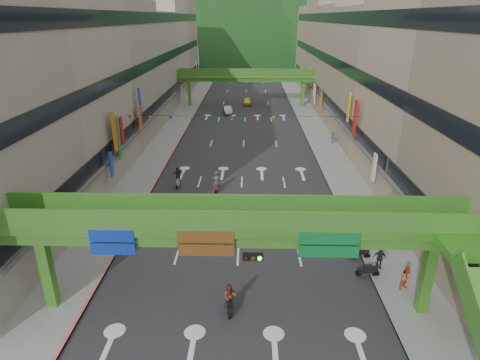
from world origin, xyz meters
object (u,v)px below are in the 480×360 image
object	(u,v)px
scooter_rider_near	(244,208)
scooter_rider_mid	(230,298)
pedestrian_red	(406,280)
overpass_near	(252,239)
car_yellow	(247,101)
car_silver	(227,110)

from	to	relation	value
scooter_rider_near	scooter_rider_mid	size ratio (longest dim) A/B	1.05
scooter_rider_near	pedestrian_red	distance (m)	14.32
overpass_near	pedestrian_red	world-z (taller)	overpass_near
car_yellow	pedestrian_red	bearing A→B (deg)	-77.57
scooter_rider_mid	car_silver	xyz separation A→B (m)	(-2.91, 52.77, -0.32)
pedestrian_red	overpass_near	bearing A→B (deg)	167.78
scooter_rider_mid	car_yellow	world-z (taller)	scooter_rider_mid
pedestrian_red	scooter_rider_mid	bearing A→B (deg)	164.43
overpass_near	scooter_rider_mid	bearing A→B (deg)	163.85
overpass_near	car_silver	world-z (taller)	overpass_near
scooter_rider_mid	pedestrian_red	distance (m)	11.34
scooter_rider_mid	car_silver	size ratio (longest dim) A/B	0.48
scooter_rider_near	pedestrian_red	world-z (taller)	scooter_rider_near
car_yellow	scooter_rider_near	bearing A→B (deg)	-87.65
car_silver	pedestrian_red	xyz separation A→B (m)	(14.03, -50.51, 0.15)
overpass_near	scooter_rider_near	distance (m)	13.14
scooter_rider_mid	pedestrian_red	size ratio (longest dim) A/B	1.18
scooter_rider_near	scooter_rider_mid	bearing A→B (deg)	-93.18
scooter_rider_mid	car_yellow	xyz separation A→B (m)	(0.62, 60.95, -0.31)
scooter_rider_near	overpass_near	bearing A→B (deg)	-87.37
car_silver	car_yellow	world-z (taller)	car_yellow
car_silver	scooter_rider_mid	bearing A→B (deg)	-96.67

